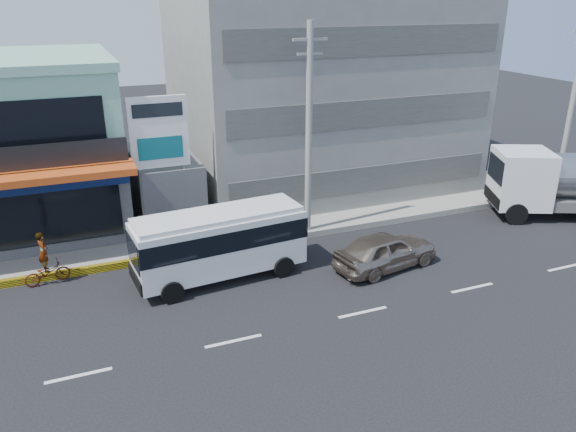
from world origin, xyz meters
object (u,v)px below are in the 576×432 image
at_px(utility_pole_near, 309,132).
at_px(utility_pole_far, 572,107).
at_px(satellite_dish, 166,158).
at_px(sedan, 385,250).
at_px(concrete_building, 319,68).
at_px(minibus, 219,239).
at_px(motorcycle_rider, 46,267).
at_px(billboard, 160,140).
at_px(tanker_truck, 574,182).

bearing_deg(utility_pole_near, utility_pole_far, 0.00).
bearing_deg(satellite_dish, sedan, -46.51).
xyz_separation_m(concrete_building, sedan, (-2.33, -12.09, -6.19)).
distance_m(satellite_dish, minibus, 6.68).
bearing_deg(sedan, minibus, 65.65).
bearing_deg(utility_pole_far, minibus, -172.56).
bearing_deg(minibus, motorcycle_rider, 162.11).
bearing_deg(concrete_building, minibus, -131.42).
bearing_deg(minibus, sedan, -14.20).
height_order(utility_pole_near, minibus, utility_pole_near).
distance_m(concrete_building, satellite_dish, 11.30).
relative_size(billboard, sedan, 1.46).
xyz_separation_m(satellite_dish, utility_pole_near, (6.00, -3.60, 1.57)).
height_order(utility_pole_near, utility_pole_far, same).
height_order(utility_pole_near, tanker_truck, utility_pole_near).
xyz_separation_m(concrete_building, satellite_dish, (-10.00, -4.00, -3.42)).
height_order(minibus, motorcycle_rider, minibus).
relative_size(concrete_building, utility_pole_near, 1.60).
xyz_separation_m(satellite_dish, sedan, (7.67, -8.09, -2.77)).
bearing_deg(satellite_dish, tanker_truck, -17.94).
relative_size(satellite_dish, utility_pole_far, 0.15).
bearing_deg(billboard, satellite_dish, 74.48).
bearing_deg(tanker_truck, utility_pole_near, 168.44).
height_order(utility_pole_far, minibus, utility_pole_far).
bearing_deg(satellite_dish, utility_pole_near, -30.96).
distance_m(concrete_building, utility_pole_far, 14.32).
height_order(concrete_building, billboard, concrete_building).
bearing_deg(satellite_dish, concrete_building, 21.80).
height_order(utility_pole_far, sedan, utility_pole_far).
relative_size(satellite_dish, motorcycle_rider, 0.66).
xyz_separation_m(sedan, motorcycle_rider, (-13.51, 3.89, -0.06)).
height_order(utility_pole_near, sedan, utility_pole_near).
xyz_separation_m(satellite_dish, motorcycle_rider, (-5.84, -4.20, -2.83)).
relative_size(utility_pole_near, motorcycle_rider, 4.42).
xyz_separation_m(concrete_building, billboard, (-10.50, -5.80, -2.07)).
bearing_deg(satellite_dish, minibus, -82.31).
distance_m(tanker_truck, motorcycle_rider, 25.87).
xyz_separation_m(utility_pole_near, sedan, (1.67, -4.49, -4.34)).
xyz_separation_m(utility_pole_far, minibus, (-21.14, -2.76, -3.41)).
xyz_separation_m(concrete_building, tanker_truck, (9.91, -10.45, -5.10)).
distance_m(minibus, tanker_truck, 19.06).
bearing_deg(utility_pole_far, concrete_building, 147.65).
distance_m(utility_pole_far, tanker_truck, 4.80).
relative_size(utility_pole_far, sedan, 2.11).
bearing_deg(sedan, tanker_truck, -92.52).
bearing_deg(motorcycle_rider, concrete_building, 27.37).
bearing_deg(sedan, utility_pole_far, -82.77).
height_order(billboard, utility_pole_near, utility_pole_near).
height_order(satellite_dish, utility_pole_near, utility_pole_near).
relative_size(satellite_dish, billboard, 0.22).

